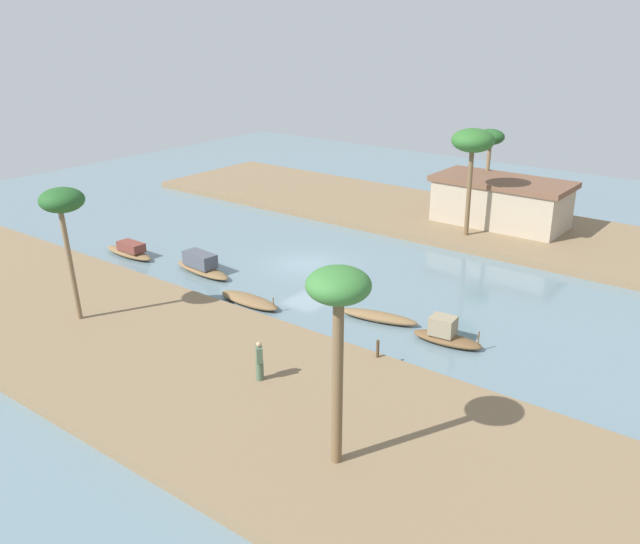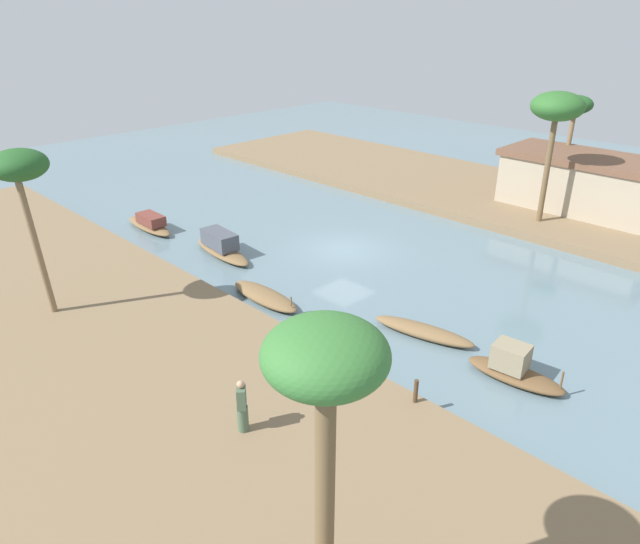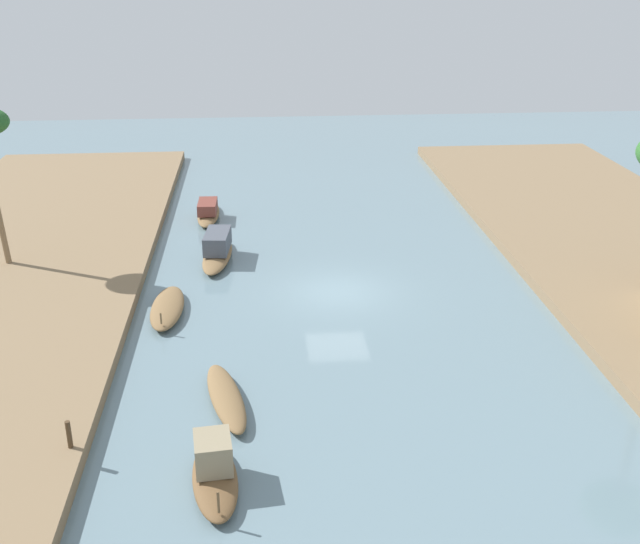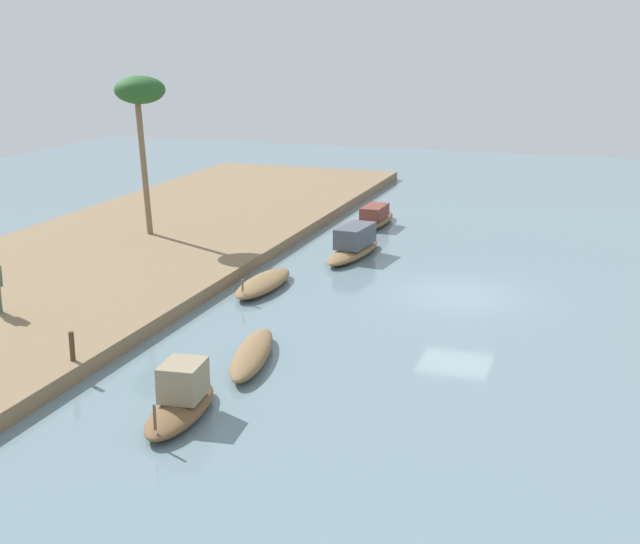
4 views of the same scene
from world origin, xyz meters
name	(u,v)px [view 4 (image 4 of 4)]	position (x,y,z in m)	size (l,w,h in m)	color
river_water	(458,296)	(0.00, 0.00, 0.00)	(73.48, 73.48, 0.00)	slate
riverbank_left	(111,257)	(0.00, -13.78, 0.23)	(45.92, 11.65, 0.47)	#846B4C
sampan_near_left_bank	(354,245)	(-4.01, -4.99, 0.49)	(4.63, 1.60, 1.26)	brown
sampan_upstream_small	(376,218)	(-9.88, -5.70, 0.38)	(4.23, 1.17, 1.00)	brown
sampan_downstream_large	(181,399)	(11.97, -4.44, 0.45)	(3.49, 1.52, 1.31)	brown
sampan_with_tall_canopy	(263,283)	(1.45, -6.68, 0.23)	(3.98, 1.28, 0.84)	brown
sampan_foreground	(252,354)	(8.11, -4.26, 0.23)	(4.21, 1.79, 0.47)	brown
mooring_post	(72,346)	(10.67, -8.32, 0.87)	(0.14, 0.14, 0.81)	#4C3823
palm_tree_left_near	(140,95)	(-3.21, -13.98, 6.30)	(2.09, 2.09, 6.62)	#7F6647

